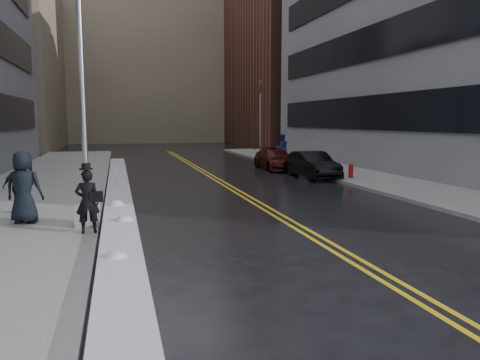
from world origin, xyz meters
TOP-DOWN VIEW (x-y plane):
  - ground at (0.00, 0.00)m, footprint 160.00×160.00m
  - sidewalk_west at (-5.75, 10.00)m, footprint 5.50×50.00m
  - sidewalk_east at (10.00, 10.00)m, footprint 4.00×50.00m
  - lane_line_left at (2.35, 10.00)m, footprint 0.12×50.00m
  - lane_line_right at (2.65, 10.00)m, footprint 0.12×50.00m
  - snow_ridge at (-2.45, 8.00)m, footprint 0.90×30.00m
  - building_east_far at (19.00, 42.00)m, footprint 14.00×20.00m
  - building_far at (2.00, 60.00)m, footprint 36.00×16.00m
  - lamppost at (-3.30, 2.00)m, footprint 0.65×0.65m
  - fire_hydrant at (9.00, 10.00)m, footprint 0.26×0.26m
  - traffic_signal at (8.50, 24.00)m, footprint 0.16×0.20m
  - pedestrian_fedora at (-3.23, 1.07)m, footprint 0.60×0.40m
  - pedestrian_c at (-5.03, 2.78)m, footprint 1.11×0.84m
  - pedestrian_d at (-5.44, 4.41)m, footprint 1.00×0.47m
  - pedestrian_east at (8.54, 19.04)m, footprint 1.04×0.86m
  - car_black at (7.50, 11.44)m, footprint 1.60×4.34m
  - car_maroon at (7.06, 16.16)m, footprint 1.88×4.54m

SIDE VIEW (x-z plane):
  - ground at x=0.00m, z-range 0.00..0.00m
  - lane_line_left at x=2.35m, z-range 0.00..0.01m
  - lane_line_right at x=2.65m, z-range 0.00..0.01m
  - sidewalk_west at x=-5.75m, z-range 0.00..0.15m
  - sidewalk_east at x=10.00m, z-range 0.00..0.15m
  - snow_ridge at x=-2.45m, z-range 0.00..0.34m
  - fire_hydrant at x=9.00m, z-range 0.18..0.91m
  - car_maroon at x=7.06m, z-range 0.00..1.31m
  - car_black at x=7.50m, z-range 0.00..1.42m
  - pedestrian_fedora at x=-3.23m, z-range 0.15..1.80m
  - pedestrian_d at x=-5.44m, z-range 0.15..1.81m
  - pedestrian_east at x=8.54m, z-range 0.15..2.11m
  - pedestrian_c at x=-5.03m, z-range 0.15..2.20m
  - lamppost at x=-3.30m, z-range -1.28..6.35m
  - traffic_signal at x=8.50m, z-range 0.40..6.40m
  - building_far at x=2.00m, z-range 0.00..22.00m
  - building_east_far at x=19.00m, z-range 0.00..28.00m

